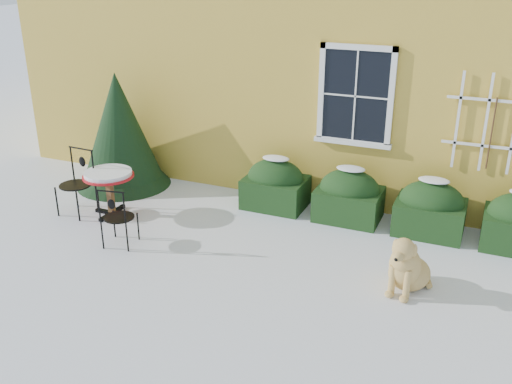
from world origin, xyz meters
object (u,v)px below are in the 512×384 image
at_px(bistro_table, 109,179).
at_px(dog, 407,268).
at_px(patio_chair_far, 77,182).
at_px(patio_chair_near, 118,217).
at_px(evergreen_shrub, 121,141).

bearing_deg(bistro_table, dog, -5.31).
bearing_deg(patio_chair_far, bistro_table, 16.20).
bearing_deg(bistro_table, patio_chair_near, -47.65).
bearing_deg(patio_chair_near, patio_chair_far, -39.22).
relative_size(bistro_table, patio_chair_near, 0.88).
relative_size(evergreen_shrub, patio_chair_near, 2.25).
bearing_deg(dog, patio_chair_far, -170.92).
bearing_deg(evergreen_shrub, dog, -17.00).
xyz_separation_m(patio_chair_far, dog, (5.52, -0.33, -0.21)).
xyz_separation_m(bistro_table, patio_chair_far, (-0.56, -0.13, -0.10)).
xyz_separation_m(bistro_table, patio_chair_near, (0.79, -0.87, -0.17)).
xyz_separation_m(evergreen_shrub, patio_chair_near, (1.43, -2.12, -0.39)).
height_order(patio_chair_near, patio_chair_far, patio_chair_far).
distance_m(evergreen_shrub, patio_chair_near, 2.59).
relative_size(evergreen_shrub, dog, 2.37).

